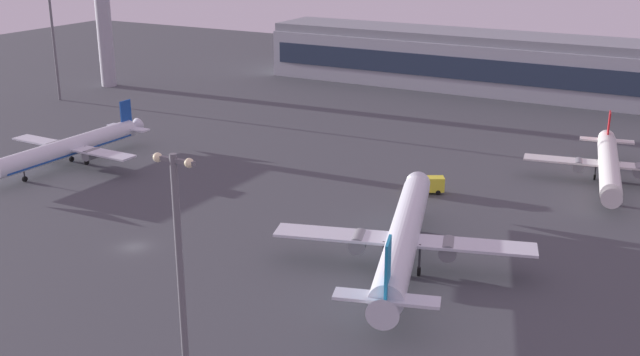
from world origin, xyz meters
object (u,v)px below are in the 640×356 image
(catering_truck, at_px, (429,185))
(apron_light_central, at_px, (180,271))
(control_tower, at_px, (102,4))
(airplane_terminal_side, at_px, (403,238))
(airplane_near_gate, at_px, (609,164))
(apron_light_west, at_px, (53,35))
(airplane_mid_apron, at_px, (70,147))

(catering_truck, distance_m, apron_light_central, 74.45)
(control_tower, height_order, catering_truck, control_tower)
(airplane_terminal_side, relative_size, catering_truck, 7.61)
(catering_truck, bearing_deg, control_tower, 40.27)
(airplane_near_gate, bearing_deg, control_tower, -19.53)
(control_tower, height_order, apron_light_central, control_tower)
(airplane_near_gate, relative_size, apron_light_west, 1.24)
(airplane_mid_apron, height_order, catering_truck, airplane_mid_apron)
(airplane_mid_apron, xyz_separation_m, catering_truck, (69.13, 19.20, -2.30))
(catering_truck, distance_m, apron_light_west, 120.41)
(airplane_near_gate, relative_size, catering_truck, 6.51)
(airplane_near_gate, xyz_separation_m, apron_light_central, (-24.79, -94.08, 11.53))
(apron_light_central, distance_m, apron_light_west, 153.48)
(airplane_near_gate, bearing_deg, catering_truck, 26.87)
(control_tower, xyz_separation_m, apron_light_west, (1.86, -21.12, -6.26))
(control_tower, bearing_deg, airplane_near_gate, -8.97)
(catering_truck, xyz_separation_m, apron_light_west, (-117.09, 22.94, 16.26))
(airplane_near_gate, bearing_deg, apron_light_central, 64.68)
(airplane_mid_apron, height_order, apron_light_west, apron_light_west)
(airplane_terminal_side, distance_m, apron_light_west, 137.27)
(airplane_mid_apron, bearing_deg, apron_light_west, -40.15)
(airplane_near_gate, bearing_deg, airplane_terminal_side, 59.37)
(control_tower, xyz_separation_m, catering_truck, (118.95, -44.06, -22.51))
(control_tower, bearing_deg, apron_light_west, -84.95)
(airplane_mid_apron, distance_m, airplane_near_gate, 104.55)
(catering_truck, height_order, apron_light_central, apron_light_central)
(airplane_terminal_side, xyz_separation_m, airplane_near_gate, (19.15, 52.44, -0.74))
(airplane_terminal_side, height_order, catering_truck, airplane_terminal_side)
(control_tower, distance_m, airplane_terminal_side, 149.20)
(apron_light_central, height_order, apron_light_west, apron_light_west)
(control_tower, xyz_separation_m, airplane_mid_apron, (49.82, -63.25, -20.21))
(airplane_mid_apron, relative_size, apron_light_central, 1.48)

